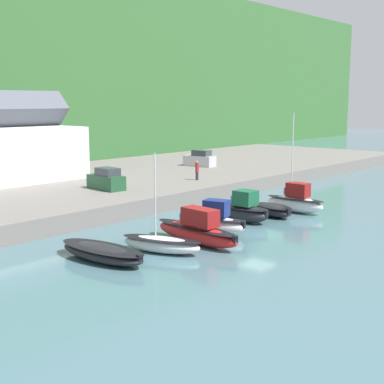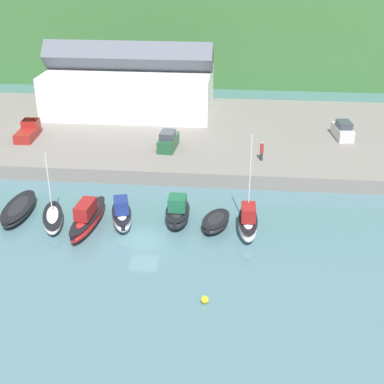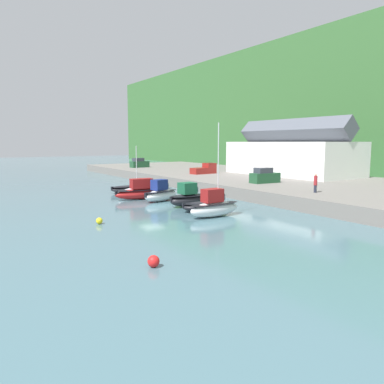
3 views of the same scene
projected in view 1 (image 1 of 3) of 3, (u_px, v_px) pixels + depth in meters
The scene contains 12 objects.
ground_plane at pixel (258, 234), 41.28m from camera, with size 320.00×320.00×0.00m, color #476B75.
quay_promenade at pixel (65, 189), 57.75m from camera, with size 113.92×28.54×1.56m.
moored_boat_0 at pixel (102, 252), 34.24m from camera, with size 2.94×7.25×1.01m.
moored_boat_1 at pixel (161, 244), 36.07m from camera, with size 3.48×6.07×6.75m.
moored_boat_2 at pixel (197, 230), 38.30m from camera, with size 2.36×8.08×2.63m.
moored_boat_3 at pixel (214, 222), 40.99m from camera, with size 3.10×5.53×2.70m.
moored_boat_4 at pixel (243, 210), 45.25m from camera, with size 2.24×4.98×2.72m.
moored_boat_5 at pixel (273, 210), 47.48m from camera, with size 3.26×4.67×1.08m.
moored_boat_6 at pixel (295, 201), 49.15m from camera, with size 1.84×5.81×9.08m.
parked_car_0 at pixel (200, 159), 71.33m from camera, with size 2.31×4.39×2.16m.
parked_car_1 at pixel (106, 180), 52.47m from camera, with size 2.10×4.32×2.16m.
person_on_quay at pixel (197, 170), 58.61m from camera, with size 0.40×0.40×2.14m.
Camera 1 is at (-33.32, -22.97, 10.09)m, focal length 50.00 mm.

